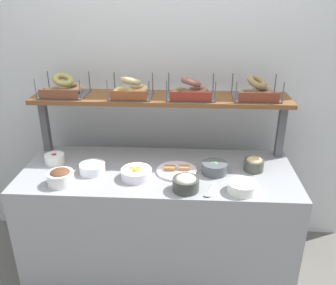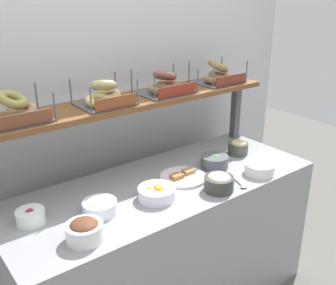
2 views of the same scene
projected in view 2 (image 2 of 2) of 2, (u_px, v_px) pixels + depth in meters
back_wall at (111, 101)px, 2.45m from camera, size 3.01×0.06×2.40m
deli_counter at (164, 247)px, 2.33m from camera, size 1.81×0.70×0.85m
shelf_riser_right at (236, 110)px, 2.78m from camera, size 0.05×0.05×0.40m
upper_shelf at (135, 101)px, 2.22m from camera, size 1.77×0.32×0.03m
bowl_chocolate_spread at (84, 230)px, 1.67m from camera, size 0.16×0.16×0.10m
bowl_veggie_mix at (214, 161)px, 2.36m from camera, size 0.17×0.17×0.08m
bowl_tuna_salad at (219, 182)px, 2.08m from camera, size 0.16×0.16×0.10m
bowl_cream_cheese at (260, 167)px, 2.28m from camera, size 0.17×0.17×0.08m
bowl_fruit_salad at (157, 193)px, 2.01m from camera, size 0.19×0.19×0.08m
bowl_scallion_spread at (100, 206)px, 1.88m from camera, size 0.17×0.17×0.08m
bowl_hummus at (238, 147)px, 2.54m from camera, size 0.13×0.13×0.10m
bowl_beet_salad at (30, 216)px, 1.80m from camera, size 0.13×0.13×0.07m
serving_plate_white at (183, 177)px, 2.23m from camera, size 0.27×0.27×0.04m
serving_spoon_near_plate at (240, 183)px, 2.16m from camera, size 0.08×0.17×0.01m
bagel_basket_everything at (14, 112)px, 1.81m from camera, size 0.31×0.25×0.15m
bagel_basket_plain at (104, 96)px, 2.07m from camera, size 0.28×0.25×0.15m
bagel_basket_cinnamon_raisin at (165, 85)px, 2.30m from camera, size 0.32×0.26×0.15m
bagel_basket_poppy at (218, 75)px, 2.55m from camera, size 0.31×0.25×0.16m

